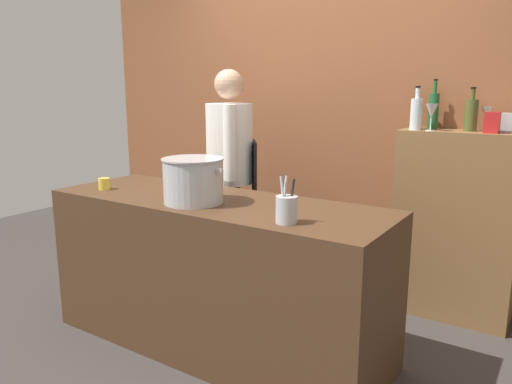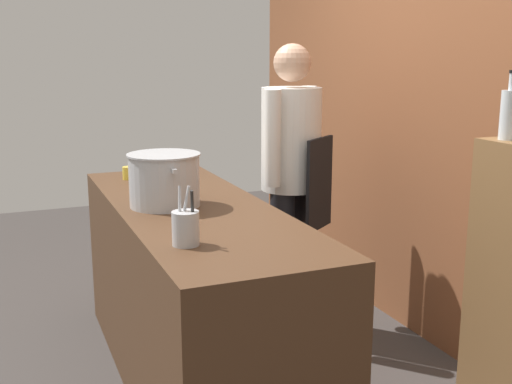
# 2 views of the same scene
# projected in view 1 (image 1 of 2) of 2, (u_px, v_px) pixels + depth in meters

# --- Properties ---
(ground_plane) EXTENTS (8.00, 8.00, 0.00)m
(ground_plane) POSITION_uv_depth(u_px,v_px,m) (218.00, 343.00, 2.97)
(ground_plane) COLOR #383330
(brick_back_panel) EXTENTS (4.40, 0.10, 3.00)m
(brick_back_panel) POSITION_uv_depth(u_px,v_px,m) (324.00, 92.00, 3.80)
(brick_back_panel) COLOR brown
(brick_back_panel) RESTS_ON ground_plane
(prep_counter) EXTENTS (2.05, 0.70, 0.90)m
(prep_counter) POSITION_uv_depth(u_px,v_px,m) (216.00, 274.00, 2.87)
(prep_counter) COLOR #472D1C
(prep_counter) RESTS_ON ground_plane
(bar_cabinet) EXTENTS (0.76, 0.32, 1.26)m
(bar_cabinet) POSITION_uv_depth(u_px,v_px,m) (455.00, 226.00, 3.23)
(bar_cabinet) COLOR brown
(bar_cabinet) RESTS_ON ground_plane
(chef) EXTENTS (0.42, 0.45, 1.66)m
(chef) POSITION_uv_depth(u_px,v_px,m) (230.00, 166.00, 3.57)
(chef) COLOR black
(chef) RESTS_ON ground_plane
(stockpot_large) EXTENTS (0.40, 0.34, 0.25)m
(stockpot_large) POSITION_uv_depth(u_px,v_px,m) (193.00, 180.00, 2.69)
(stockpot_large) COLOR #B7BABF
(stockpot_large) RESTS_ON prep_counter
(utensil_crock) EXTENTS (0.10, 0.10, 0.23)m
(utensil_crock) POSITION_uv_depth(u_px,v_px,m) (287.00, 209.00, 2.28)
(utensil_crock) COLOR #B7BABF
(utensil_crock) RESTS_ON prep_counter
(butter_jar) EXTENTS (0.07, 0.07, 0.07)m
(butter_jar) POSITION_uv_depth(u_px,v_px,m) (104.00, 184.00, 3.06)
(butter_jar) COLOR yellow
(butter_jar) RESTS_ON prep_counter
(wine_bottle_olive) EXTENTS (0.08, 0.08, 0.28)m
(wine_bottle_olive) POSITION_uv_depth(u_px,v_px,m) (471.00, 114.00, 3.08)
(wine_bottle_olive) COLOR #475123
(wine_bottle_olive) RESTS_ON bar_cabinet
(wine_bottle_amber) EXTENTS (0.06, 0.06, 0.28)m
(wine_bottle_amber) POSITION_uv_depth(u_px,v_px,m) (416.00, 113.00, 3.27)
(wine_bottle_amber) COLOR #8C5919
(wine_bottle_amber) RESTS_ON bar_cabinet
(wine_bottle_clear) EXTENTS (0.08, 0.08, 0.28)m
(wine_bottle_clear) POSITION_uv_depth(u_px,v_px,m) (416.00, 113.00, 3.17)
(wine_bottle_clear) COLOR silver
(wine_bottle_clear) RESTS_ON bar_cabinet
(wine_bottle_green) EXTENTS (0.07, 0.07, 0.33)m
(wine_bottle_green) POSITION_uv_depth(u_px,v_px,m) (433.00, 110.00, 3.24)
(wine_bottle_green) COLOR #1E592D
(wine_bottle_green) RESTS_ON bar_cabinet
(wine_glass_short) EXTENTS (0.07, 0.07, 0.16)m
(wine_glass_short) POSITION_uv_depth(u_px,v_px,m) (487.00, 114.00, 3.09)
(wine_glass_short) COLOR silver
(wine_glass_short) RESTS_ON bar_cabinet
(wine_glass_tall) EXTENTS (0.08, 0.08, 0.17)m
(wine_glass_tall) POSITION_uv_depth(u_px,v_px,m) (432.00, 112.00, 3.09)
(wine_glass_tall) COLOR silver
(wine_glass_tall) RESTS_ON bar_cabinet
(spice_tin_red) EXTENTS (0.08, 0.08, 0.13)m
(spice_tin_red) POSITION_uv_depth(u_px,v_px,m) (492.00, 123.00, 2.94)
(spice_tin_red) COLOR red
(spice_tin_red) RESTS_ON bar_cabinet
(spice_tin_silver) EXTENTS (0.08, 0.08, 0.12)m
(spice_tin_silver) POSITION_uv_depth(u_px,v_px,m) (506.00, 123.00, 3.02)
(spice_tin_silver) COLOR #B2B2B7
(spice_tin_silver) RESTS_ON bar_cabinet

